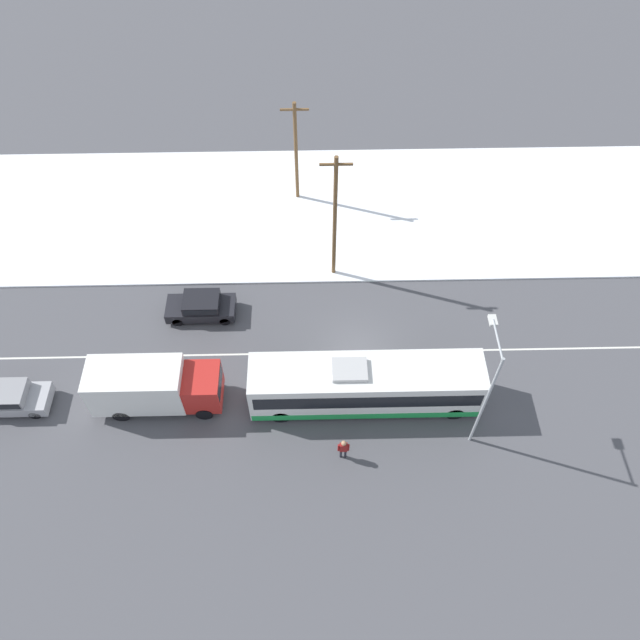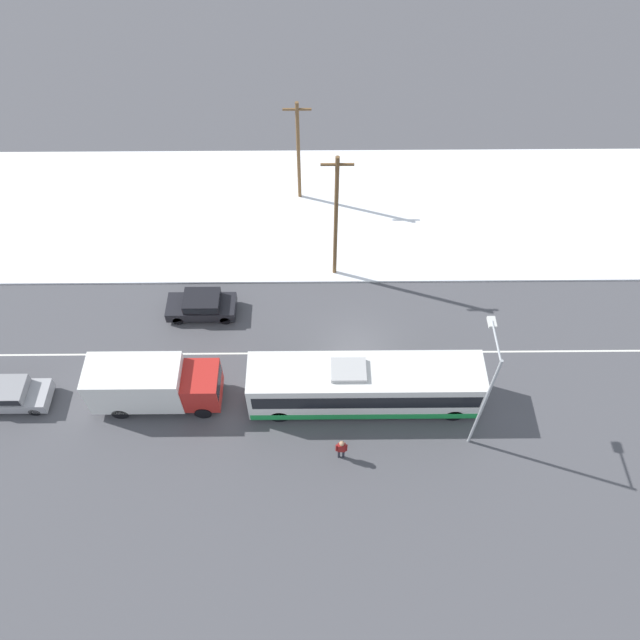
% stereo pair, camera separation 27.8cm
% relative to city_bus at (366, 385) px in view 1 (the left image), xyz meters
% --- Properties ---
extents(ground_plane, '(120.00, 120.00, 0.00)m').
position_rel_city_bus_xyz_m(ground_plane, '(-0.22, 3.19, -1.59)').
color(ground_plane, '#4C4C51').
extents(snow_lot, '(80.00, 13.07, 0.12)m').
position_rel_city_bus_xyz_m(snow_lot, '(-0.22, 15.08, -1.53)').
color(snow_lot, white).
rests_on(snow_lot, ground_plane).
extents(lane_marking_center, '(60.00, 0.12, 0.00)m').
position_rel_city_bus_xyz_m(lane_marking_center, '(-0.22, 3.19, -1.59)').
color(lane_marking_center, silver).
rests_on(lane_marking_center, ground_plane).
extents(city_bus, '(12.28, 2.57, 3.26)m').
position_rel_city_bus_xyz_m(city_bus, '(0.00, 0.00, 0.00)').
color(city_bus, white).
rests_on(city_bus, ground_plane).
extents(box_truck, '(6.87, 2.30, 3.08)m').
position_rel_city_bus_xyz_m(box_truck, '(-11.28, 0.14, 0.10)').
color(box_truck, silver).
rests_on(box_truck, ground_plane).
extents(sedan_car, '(4.11, 1.80, 1.47)m').
position_rel_city_bus_xyz_m(sedan_car, '(-9.40, 6.20, -0.79)').
color(sedan_car, black).
rests_on(sedan_car, ground_plane).
extents(parked_car_near_truck, '(4.03, 1.80, 1.51)m').
position_rel_city_bus_xyz_m(parked_car_near_truck, '(-19.09, 0.12, -0.77)').
color(parked_car_near_truck, '#9E9EA3').
rests_on(parked_car_near_truck, ground_plane).
extents(pedestrian_at_stop, '(0.60, 0.27, 1.68)m').
position_rel_city_bus_xyz_m(pedestrian_at_stop, '(-1.31, -3.31, -0.56)').
color(pedestrian_at_stop, '#23232D').
rests_on(pedestrian_at_stop, ground_plane).
extents(streetlamp, '(0.36, 2.59, 7.68)m').
position_rel_city_bus_xyz_m(streetlamp, '(5.41, -1.98, 3.23)').
color(streetlamp, '#9EA3A8').
rests_on(streetlamp, ground_plane).
extents(utility_pole_roadside, '(1.80, 0.24, 9.16)m').
position_rel_city_bus_xyz_m(utility_pole_roadside, '(-1.37, 9.35, 3.18)').
color(utility_pole_roadside, brown).
rests_on(utility_pole_roadside, ground_plane).
extents(utility_pole_snowlot, '(1.80, 0.24, 7.65)m').
position_rel_city_bus_xyz_m(utility_pole_snowlot, '(-3.66, 16.53, 2.42)').
color(utility_pole_snowlot, brown).
rests_on(utility_pole_snowlot, ground_plane).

